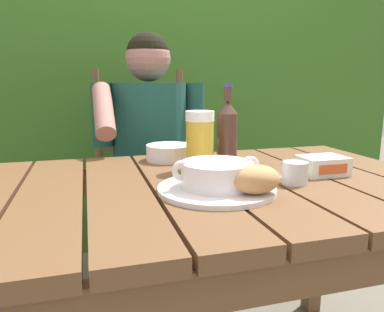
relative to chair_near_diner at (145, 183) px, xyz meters
The scene contains 13 objects.
dining_table 0.86m from the chair_near_diner, 92.36° to the right, with size 1.44×0.81×0.72m.
hedge_backdrop 0.89m from the chair_near_diner, 104.17° to the left, with size 3.54×0.93×2.15m.
chair_near_diner is the anchor object (origin of this frame).
person_eating 0.29m from the chair_near_diner, 90.85° to the right, with size 0.48×0.47×1.19m.
serving_plate 0.96m from the chair_near_diner, 88.05° to the right, with size 0.29×0.29×0.01m.
soup_bowl 0.97m from the chair_near_diner, 88.05° to the right, with size 0.22×0.17×0.07m.
bread_roll 1.05m from the chair_near_diner, 84.50° to the right, with size 0.12×0.09×0.07m.
beer_glass 0.77m from the chair_near_diner, 85.14° to the right, with size 0.09×0.09×0.18m.
beer_bottle 0.77m from the chair_near_diner, 76.66° to the right, with size 0.06×0.06×0.26m.
water_glass_small 0.99m from the chair_near_diner, 74.82° to the right, with size 0.07×0.07×0.06m.
butter_tub 0.97m from the chair_near_diner, 66.15° to the right, with size 0.13×0.10×0.05m.
table_knife 0.90m from the chair_near_diner, 78.19° to the right, with size 0.17×0.06×0.01m.
diner_bowl 0.60m from the chair_near_diner, 90.00° to the right, with size 0.15×0.15×0.05m.
Camera 1 is at (-0.23, -0.90, 0.98)m, focal length 34.50 mm.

